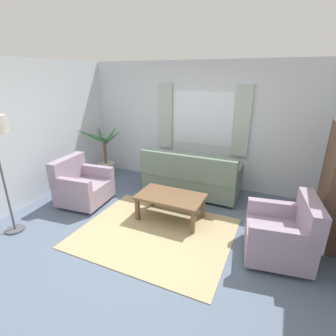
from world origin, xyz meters
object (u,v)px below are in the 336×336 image
object	(u,v)px
armchair_left	(82,186)
armchair_right	(283,234)
bookshelf	(332,191)
potted_plant	(105,158)
couch	(191,177)
coffee_table	(170,199)

from	to	relation	value
armchair_left	armchair_right	bearing A→B (deg)	-97.49
bookshelf	armchair_right	bearing A→B (deg)	142.73
potted_plant	bookshelf	world-z (taller)	bookshelf
couch	potted_plant	distance (m)	2.24
couch	bookshelf	world-z (taller)	bookshelf
armchair_right	couch	bearing A→B (deg)	-135.67
armchair_left	potted_plant	distance (m)	1.45
bookshelf	armchair_left	bearing A→B (deg)	98.57
potted_plant	bookshelf	bearing A→B (deg)	-9.31
armchair_left	potted_plant	xyz separation A→B (m)	(-0.49, 1.36, 0.09)
coffee_table	bookshelf	xyz separation A→B (m)	(2.30, 0.46, 0.40)
couch	coffee_table	size ratio (longest dim) A/B	1.73
armchair_right	armchair_left	bearing A→B (deg)	-100.75
armchair_left	bookshelf	bearing A→B (deg)	-86.95
couch	potted_plant	world-z (taller)	potted_plant
couch	armchair_left	bearing A→B (deg)	34.58
armchair_right	bookshelf	distance (m)	1.02
armchair_left	coffee_table	bearing A→B (deg)	-90.54
couch	coffee_table	world-z (taller)	couch
coffee_table	potted_plant	distance (m)	2.56
couch	armchair_left	world-z (taller)	couch
potted_plant	armchair_right	bearing A→B (deg)	-20.33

